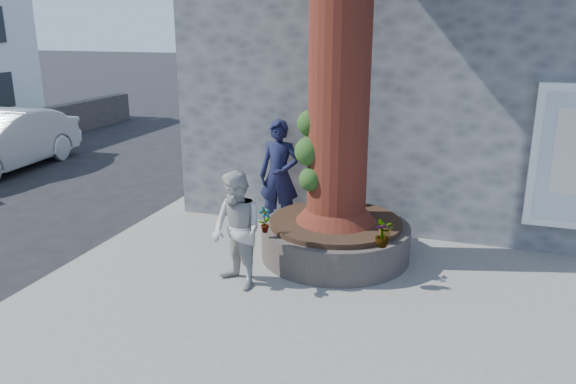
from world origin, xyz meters
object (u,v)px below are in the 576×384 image
(car_silver, at_px, (0,142))
(planter, at_px, (335,239))
(man, at_px, (279,176))
(woman, at_px, (237,231))

(car_silver, bearing_deg, planter, -22.09)
(planter, relative_size, car_silver, 0.50)
(planter, distance_m, car_silver, 9.91)
(man, distance_m, car_silver, 8.49)
(man, relative_size, car_silver, 0.42)
(planter, xyz_separation_m, man, (-1.23, 0.87, 0.69))
(planter, bearing_deg, woman, -125.57)
(man, bearing_deg, woman, -86.93)
(woman, distance_m, car_silver, 9.50)
(man, height_order, woman, man)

